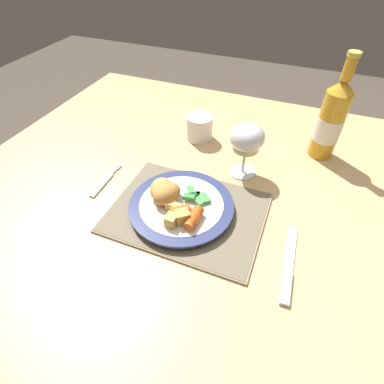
# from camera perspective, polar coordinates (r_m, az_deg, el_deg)

# --- Properties ---
(ground_plane) EXTENTS (6.00, 6.00, 0.00)m
(ground_plane) POSITION_cam_1_polar(r_m,az_deg,el_deg) (1.36, 2.29, -23.51)
(ground_plane) COLOR #4C4238
(dining_table) EXTENTS (1.29, 1.09, 0.74)m
(dining_table) POSITION_cam_1_polar(r_m,az_deg,el_deg) (0.79, 3.61, -4.40)
(dining_table) COLOR tan
(dining_table) RESTS_ON ground
(placemat) EXTENTS (0.34, 0.26, 0.01)m
(placemat) POSITION_cam_1_polar(r_m,az_deg,el_deg) (0.68, -0.93, -3.83)
(placemat) COLOR gray
(placemat) RESTS_ON dining_table
(dinner_plate) EXTENTS (0.24, 0.24, 0.02)m
(dinner_plate) POSITION_cam_1_polar(r_m,az_deg,el_deg) (0.68, -2.02, -2.75)
(dinner_plate) COLOR silver
(dinner_plate) RESTS_ON placemat
(breaded_croquettes) EXTENTS (0.09, 0.09, 0.04)m
(breaded_croquettes) POSITION_cam_1_polar(r_m,az_deg,el_deg) (0.67, -5.29, 0.06)
(breaded_croquettes) COLOR #A87033
(breaded_croquettes) RESTS_ON dinner_plate
(green_beans_pile) EXTENTS (0.07, 0.05, 0.02)m
(green_beans_pile) POSITION_cam_1_polar(r_m,az_deg,el_deg) (0.68, 1.10, -0.94)
(green_beans_pile) COLOR #338438
(green_beans_pile) RESTS_ON dinner_plate
(glazed_carrots) EXTENTS (0.07, 0.06, 0.02)m
(glazed_carrots) POSITION_cam_1_polar(r_m,az_deg,el_deg) (0.63, -0.54, -4.38)
(glazed_carrots) COLOR orange
(glazed_carrots) RESTS_ON dinner_plate
(fork) EXTENTS (0.02, 0.13, 0.01)m
(fork) POSITION_cam_1_polar(r_m,az_deg,el_deg) (0.79, -16.43, 1.76)
(fork) COLOR silver
(fork) RESTS_ON dining_table
(table_knife) EXTENTS (0.03, 0.19, 0.01)m
(table_knife) POSITION_cam_1_polar(r_m,az_deg,el_deg) (0.62, 17.88, -13.79)
(table_knife) COLOR silver
(table_knife) RESTS_ON dining_table
(wine_glass) EXTENTS (0.08, 0.08, 0.14)m
(wine_glass) POSITION_cam_1_polar(r_m,az_deg,el_deg) (0.75, 10.43, 9.78)
(wine_glass) COLOR silver
(wine_glass) RESTS_ON dining_table
(bottle) EXTENTS (0.07, 0.07, 0.28)m
(bottle) POSITION_cam_1_polar(r_m,az_deg,el_deg) (0.88, 24.91, 12.25)
(bottle) COLOR gold
(bottle) RESTS_ON dining_table
(roast_potatoes) EXTENTS (0.07, 0.07, 0.03)m
(roast_potatoes) POSITION_cam_1_polar(r_m,az_deg,el_deg) (0.63, -2.98, -4.33)
(roast_potatoes) COLOR #DBB256
(roast_potatoes) RESTS_ON dinner_plate
(drinking_cup) EXTENTS (0.08, 0.08, 0.07)m
(drinking_cup) POSITION_cam_1_polar(r_m,az_deg,el_deg) (0.90, 1.46, 12.29)
(drinking_cup) COLOR white
(drinking_cup) RESTS_ON dining_table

